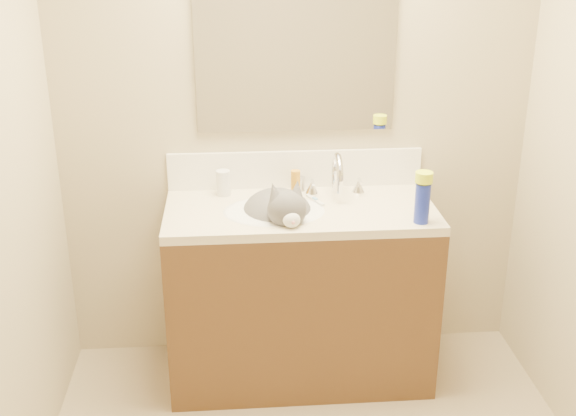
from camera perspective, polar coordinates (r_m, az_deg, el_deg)
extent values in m
cube|color=tan|center=(3.34, 0.59, 8.02)|extent=(2.20, 0.04, 2.50)
cube|color=#52361C|center=(3.39, 0.95, -7.03)|extent=(1.20, 0.55, 0.82)
cube|color=beige|center=(3.21, 1.00, -0.30)|extent=(1.20, 0.55, 0.04)
ellipsoid|color=white|center=(3.19, -1.10, -1.40)|extent=(0.45, 0.36, 0.14)
cylinder|color=silver|center=(3.37, 3.76, 2.14)|extent=(0.04, 0.04, 0.11)
torus|color=silver|center=(3.29, 3.93, 2.68)|extent=(0.03, 0.20, 0.20)
cylinder|color=silver|center=(3.23, 4.13, 1.68)|extent=(0.03, 0.03, 0.06)
cone|color=silver|center=(3.36, 1.90, 1.69)|extent=(0.06, 0.06, 0.06)
cone|color=silver|center=(3.39, 5.59, 1.78)|extent=(0.06, 0.06, 0.06)
ellipsoid|color=#4F4D4F|center=(3.21, -0.86, -0.60)|extent=(0.38, 0.41, 0.24)
ellipsoid|color=#4F4D4F|center=(3.03, -0.08, -0.11)|extent=(0.19, 0.18, 0.16)
ellipsoid|color=#4F4D4F|center=(3.11, -0.43, -0.21)|extent=(0.14, 0.14, 0.15)
cone|color=#4F4D4F|center=(3.01, -1.08, 1.29)|extent=(0.09, 0.09, 0.10)
cone|color=#4F4D4F|center=(3.03, 0.71, 1.47)|extent=(0.09, 0.10, 0.10)
ellipsoid|color=silver|center=(2.98, 0.28, -0.95)|extent=(0.08, 0.07, 0.07)
ellipsoid|color=silver|center=(3.10, -0.28, -1.36)|extent=(0.13, 0.10, 0.14)
sphere|color=pink|center=(2.95, 0.42, -1.14)|extent=(0.02, 0.02, 0.02)
cylinder|color=#4F4D4F|center=(3.27, 1.73, -1.59)|extent=(0.15, 0.24, 0.04)
cube|color=white|center=(3.41, 0.58, 3.08)|extent=(1.20, 0.02, 0.18)
cube|color=white|center=(3.27, 0.63, 12.91)|extent=(0.90, 0.02, 0.80)
cylinder|color=silver|center=(3.34, -5.14, 1.99)|extent=(0.06, 0.06, 0.12)
cylinder|color=orange|center=(3.35, -5.13, 1.72)|extent=(0.05, 0.05, 0.04)
cylinder|color=#B7B7BC|center=(3.39, 0.90, 1.91)|extent=(0.07, 0.07, 0.06)
cylinder|color=orange|center=(3.35, 0.60, 2.08)|extent=(0.06, 0.06, 0.11)
cube|color=silver|center=(3.27, 2.15, 0.64)|extent=(0.07, 0.14, 0.01)
cube|color=#66A5DA|center=(3.27, 2.15, 0.68)|extent=(0.03, 0.03, 0.02)
cylinder|color=#1827AA|center=(3.07, 10.55, 0.38)|extent=(0.07, 0.07, 0.17)
cylinder|color=#E3FF1A|center=(3.03, 10.70, 2.41)|extent=(0.08, 0.08, 0.04)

